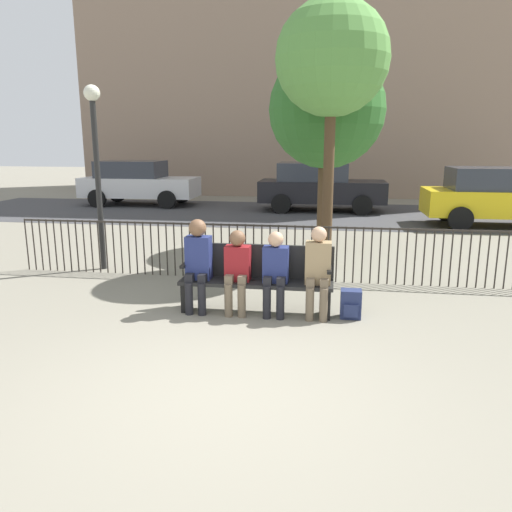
% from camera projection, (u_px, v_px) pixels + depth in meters
% --- Properties ---
extents(ground_plane, '(80.00, 80.00, 0.00)m').
position_uv_depth(ground_plane, '(220.00, 390.00, 4.74)').
color(ground_plane, gray).
extents(park_bench, '(2.10, 0.45, 0.92)m').
position_uv_depth(park_bench, '(257.00, 276.00, 6.88)').
color(park_bench, black).
rests_on(park_bench, ground).
extents(seated_person_0, '(0.34, 0.39, 1.29)m').
position_uv_depth(seated_person_0, '(198.00, 260.00, 6.82)').
color(seated_person_0, black).
rests_on(seated_person_0, ground).
extents(seated_person_1, '(0.34, 0.39, 1.15)m').
position_uv_depth(seated_person_1, '(237.00, 267.00, 6.75)').
color(seated_person_1, brown).
rests_on(seated_person_1, ground).
extents(seated_person_2, '(0.34, 0.39, 1.15)m').
position_uv_depth(seated_person_2, '(275.00, 269.00, 6.68)').
color(seated_person_2, black).
rests_on(seated_person_2, ground).
extents(seated_person_3, '(0.34, 0.39, 1.23)m').
position_uv_depth(seated_person_3, '(318.00, 267.00, 6.59)').
color(seated_person_3, brown).
rests_on(seated_person_3, ground).
extents(backpack, '(0.28, 0.24, 0.39)m').
position_uv_depth(backpack, '(351.00, 304.00, 6.65)').
color(backpack, navy).
rests_on(backpack, ground).
extents(fence_railing, '(9.01, 0.03, 0.95)m').
position_uv_depth(fence_railing, '(270.00, 247.00, 8.43)').
color(fence_railing, '#2D2823').
rests_on(fence_railing, ground).
extents(tree_0, '(2.49, 2.49, 4.22)m').
position_uv_depth(tree_0, '(327.00, 111.00, 10.62)').
color(tree_0, '#4C3823').
rests_on(tree_0, ground).
extents(tree_1, '(2.00, 2.00, 4.73)m').
position_uv_depth(tree_1, '(332.00, 60.00, 8.66)').
color(tree_1, '#4C3823').
rests_on(tree_1, ground).
extents(lamp_post, '(0.28, 0.28, 3.27)m').
position_uv_depth(lamp_post, '(96.00, 148.00, 8.80)').
color(lamp_post, black).
rests_on(lamp_post, ground).
extents(street_surface, '(24.00, 6.00, 0.01)m').
position_uv_depth(street_surface, '(301.00, 214.00, 16.30)').
color(street_surface, '#3D3D3F').
rests_on(street_surface, ground).
extents(parked_car_0, '(4.20, 1.94, 1.62)m').
position_uv_depth(parked_car_0, '(138.00, 182.00, 18.41)').
color(parked_car_0, silver).
rests_on(parked_car_0, ground).
extents(parked_car_1, '(4.20, 1.94, 1.62)m').
position_uv_depth(parked_car_1, '(319.00, 186.00, 16.85)').
color(parked_car_1, black).
rests_on(parked_car_1, ground).
extents(parked_car_2, '(4.20, 1.94, 1.62)m').
position_uv_depth(parked_car_2, '(501.00, 196.00, 13.70)').
color(parked_car_2, yellow).
rests_on(parked_car_2, ground).
extents(building_facade, '(20.00, 6.00, 15.93)m').
position_uv_depth(building_facade, '(316.00, 12.00, 22.22)').
color(building_facade, gray).
rests_on(building_facade, ground).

